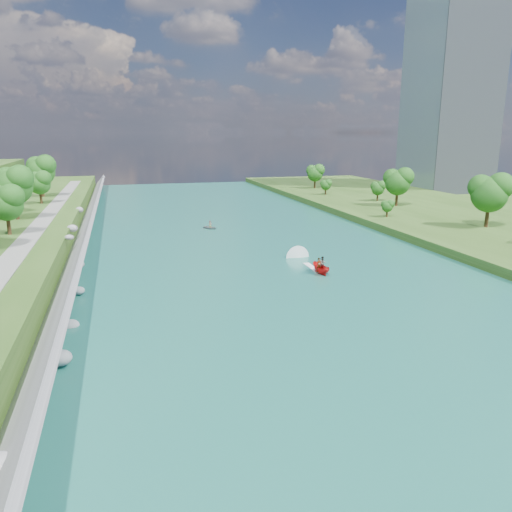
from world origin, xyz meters
name	(u,v)px	position (x,y,z in m)	size (l,w,h in m)	color
ground	(316,309)	(0.00, 0.00, 0.00)	(260.00, 260.00, 0.00)	#2D5119
river_water	(264,263)	(0.00, 20.00, 0.05)	(55.00, 240.00, 0.10)	#1A645D
riprap_bank	(73,265)	(-25.85, 19.11, 1.80)	(4.28, 236.00, 4.33)	slate
riverside_path	(16,253)	(-32.50, 20.00, 3.55)	(3.00, 200.00, 0.10)	gray
office_tower	(450,94)	(82.50, 95.00, 30.00)	(22.00, 22.00, 60.00)	gray
motorboat	(316,265)	(5.73, 14.34, 0.75)	(3.60, 18.72, 2.24)	red
raft	(210,227)	(-2.83, 47.79, 0.46)	(3.67, 3.81, 1.56)	gray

